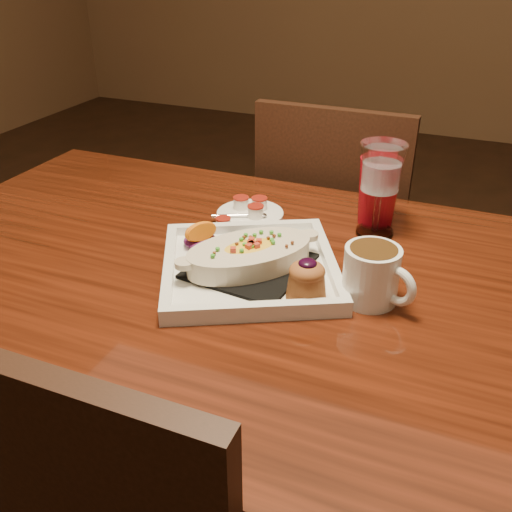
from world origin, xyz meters
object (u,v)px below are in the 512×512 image
at_px(goblet, 381,173).
at_px(saucer, 250,212).
at_px(red_tumbler, 378,191).
at_px(table, 252,319).
at_px(chair_far, 336,243).
at_px(coffee_mug, 373,273).
at_px(plate, 253,262).

height_order(goblet, saucer, goblet).
height_order(goblet, red_tumbler, goblet).
xyz_separation_m(table, chair_far, (-0.00, 0.63, -0.15)).
distance_m(goblet, saucer, 0.30).
relative_size(coffee_mug, goblet, 0.66).
bearing_deg(saucer, coffee_mug, -35.34).
xyz_separation_m(coffee_mug, goblet, (-0.05, 0.25, 0.08)).
relative_size(chair_far, plate, 2.24).
bearing_deg(table, saucer, 113.85).
relative_size(table, red_tumbler, 10.42).
bearing_deg(red_tumbler, saucer, -163.29).
height_order(plate, red_tumbler, red_tumbler).
bearing_deg(goblet, table, -124.01).
bearing_deg(plate, table, -138.19).
relative_size(plate, red_tumbler, 2.88).
bearing_deg(table, chair_far, 90.00).
bearing_deg(goblet, coffee_mug, -79.42).
distance_m(table, plate, 0.12).
distance_m(table, chair_far, 0.65).
bearing_deg(coffee_mug, chair_far, 131.35).
distance_m(plate, coffee_mug, 0.22).
height_order(plate, goblet, goblet).
xyz_separation_m(plate, red_tumbler, (0.16, 0.30, 0.04)).
xyz_separation_m(coffee_mug, saucer, (-0.32, 0.22, -0.04)).
bearing_deg(chair_far, red_tumbler, 116.05).
relative_size(goblet, saucer, 1.32).
relative_size(table, coffee_mug, 11.75).
bearing_deg(plate, chair_far, 62.84).
distance_m(coffee_mug, goblet, 0.26).
height_order(chair_far, plate, chair_far).
bearing_deg(chair_far, plate, 90.12).
distance_m(chair_far, red_tumbler, 0.48).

